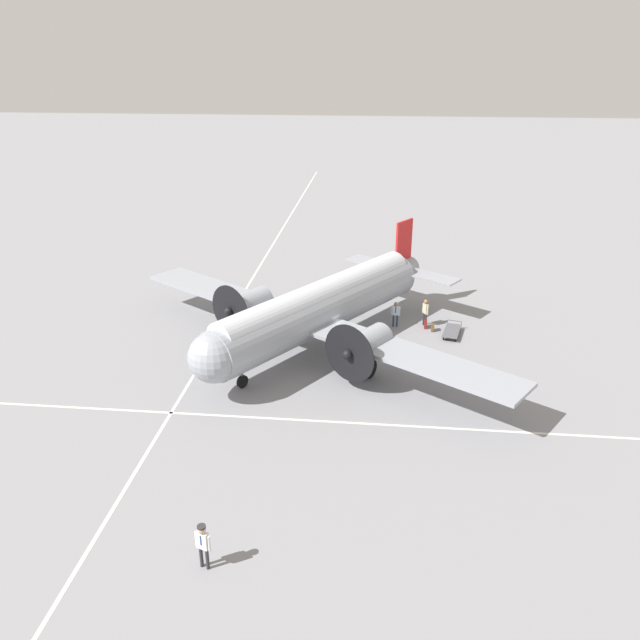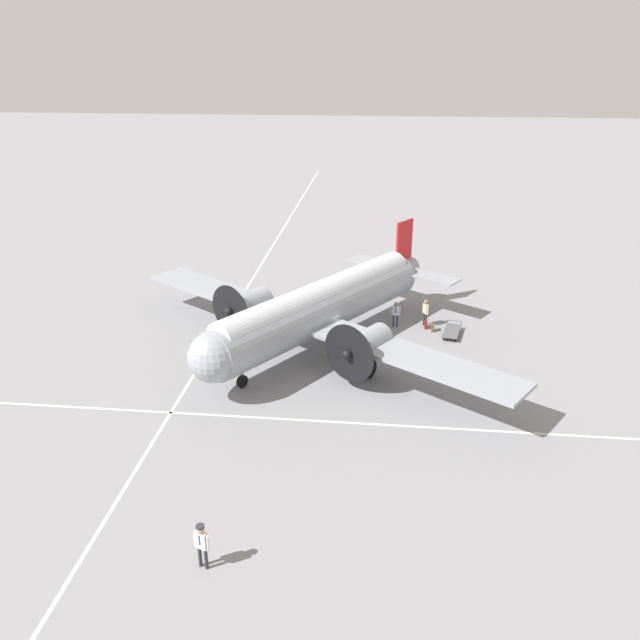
% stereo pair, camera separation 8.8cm
% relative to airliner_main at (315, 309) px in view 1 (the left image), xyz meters
% --- Properties ---
extents(ground_plane, '(300.00, 300.00, 0.00)m').
position_rel_airliner_main_xyz_m(ground_plane, '(0.38, -0.26, -2.63)').
color(ground_plane, gray).
extents(apron_line_eastwest, '(120.00, 0.16, 0.01)m').
position_rel_airliner_main_xyz_m(apron_line_eastwest, '(0.38, 6.36, -2.63)').
color(apron_line_eastwest, silver).
rests_on(apron_line_eastwest, ground_plane).
extents(apron_line_northsouth, '(0.16, 120.00, 0.01)m').
position_rel_airliner_main_xyz_m(apron_line_northsouth, '(-7.86, -0.26, -2.63)').
color(apron_line_northsouth, silver).
rests_on(apron_line_northsouth, ground_plane).
extents(airliner_main, '(19.79, 23.48, 6.14)m').
position_rel_airliner_main_xyz_m(airliner_main, '(0.00, 0.00, 0.00)').
color(airliner_main, '#9399A3').
rests_on(airliner_main, ground_plane).
extents(crew_foreground, '(0.39, 0.59, 1.83)m').
position_rel_airliner_main_xyz_m(crew_foreground, '(-17.58, 1.94, -1.48)').
color(crew_foreground, '#2D2D33').
rests_on(crew_foreground, ground_plane).
extents(passenger_boarding, '(0.56, 0.38, 1.82)m').
position_rel_airliner_main_xyz_m(passenger_boarding, '(4.32, -6.75, -1.52)').
color(passenger_boarding, '#2D2D33').
rests_on(passenger_boarding, ground_plane).
extents(ramp_agent, '(0.27, 0.59, 1.72)m').
position_rel_airliner_main_xyz_m(ramp_agent, '(3.94, -4.82, -1.58)').
color(ramp_agent, navy).
rests_on(ramp_agent, ground_plane).
extents(suitcase_near_door, '(0.40, 0.16, 0.64)m').
position_rel_airliner_main_xyz_m(suitcase_near_door, '(3.89, -6.79, -2.33)').
color(suitcase_near_door, maroon).
rests_on(suitcase_near_door, ground_plane).
extents(suitcase_upright_spare, '(0.43, 0.14, 0.61)m').
position_rel_airliner_main_xyz_m(suitcase_upright_spare, '(3.48, -7.21, -2.34)').
color(suitcase_upright_spare, brown).
rests_on(suitcase_upright_spare, ground_plane).
extents(baggage_cart, '(2.44, 1.43, 0.56)m').
position_rel_airliner_main_xyz_m(baggage_cart, '(2.97, -8.38, -2.36)').
color(baggage_cart, '#56565B').
rests_on(baggage_cart, ground_plane).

